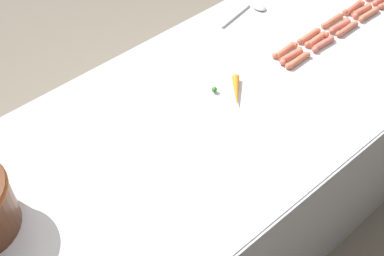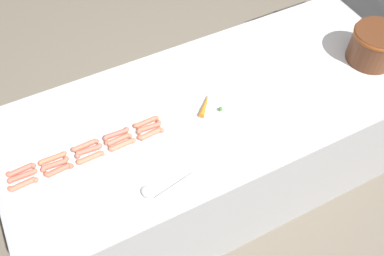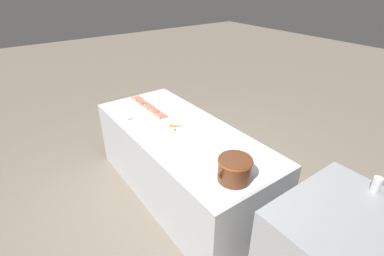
% 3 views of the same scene
% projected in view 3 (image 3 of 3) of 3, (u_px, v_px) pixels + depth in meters
% --- Properties ---
extents(ground_plane, '(20.00, 20.00, 0.00)m').
position_uv_depth(ground_plane, '(182.00, 190.00, 3.52)').
color(ground_plane, '#756B5B').
extents(griddle_counter, '(1.02, 2.39, 0.86)m').
position_uv_depth(griddle_counter, '(181.00, 161.00, 3.31)').
color(griddle_counter, '#ADAFB5').
rests_on(griddle_counter, ground_plane).
extents(back_cabinet, '(0.99, 0.71, 0.94)m').
position_uv_depth(back_cabinet, '(328.00, 256.00, 2.16)').
color(back_cabinet, '#939599').
rests_on(back_cabinet, ground_plane).
extents(hot_dog_0, '(0.03, 0.14, 0.03)m').
position_uv_depth(hot_dog_0, '(140.00, 98.00, 3.86)').
color(hot_dog_0, '#D36753').
rests_on(hot_dog_0, griddle_counter).
extents(hot_dog_1, '(0.03, 0.14, 0.03)m').
position_uv_depth(hot_dog_1, '(145.00, 101.00, 3.75)').
color(hot_dog_1, '#D87252').
rests_on(hot_dog_1, griddle_counter).
extents(hot_dog_2, '(0.03, 0.14, 0.03)m').
position_uv_depth(hot_dog_2, '(151.00, 105.00, 3.64)').
color(hot_dog_2, '#CD6A53').
rests_on(hot_dog_2, griddle_counter).
extents(hot_dog_3, '(0.03, 0.14, 0.03)m').
position_uv_depth(hot_dog_3, '(157.00, 110.00, 3.52)').
color(hot_dog_3, '#D86656').
rests_on(hot_dog_3, griddle_counter).
extents(hot_dog_4, '(0.03, 0.14, 0.03)m').
position_uv_depth(hot_dog_4, '(164.00, 114.00, 3.40)').
color(hot_dog_4, '#D76B4D').
rests_on(hot_dog_4, griddle_counter).
extents(hot_dog_5, '(0.03, 0.14, 0.03)m').
position_uv_depth(hot_dog_5, '(137.00, 98.00, 3.84)').
color(hot_dog_5, '#D66953').
rests_on(hot_dog_5, griddle_counter).
extents(hot_dog_6, '(0.04, 0.14, 0.03)m').
position_uv_depth(hot_dog_6, '(142.00, 102.00, 3.73)').
color(hot_dog_6, '#CC6B54').
rests_on(hot_dog_6, griddle_counter).
extents(hot_dog_7, '(0.04, 0.14, 0.03)m').
position_uv_depth(hot_dog_7, '(148.00, 106.00, 3.61)').
color(hot_dog_7, '#D26955').
rests_on(hot_dog_7, griddle_counter).
extents(hot_dog_8, '(0.03, 0.14, 0.03)m').
position_uv_depth(hot_dog_8, '(154.00, 110.00, 3.50)').
color(hot_dog_8, '#D86C52').
rests_on(hot_dog_8, griddle_counter).
extents(hot_dog_9, '(0.04, 0.14, 0.03)m').
position_uv_depth(hot_dog_9, '(161.00, 115.00, 3.38)').
color(hot_dog_9, '#D56951').
rests_on(hot_dog_9, griddle_counter).
extents(hot_dog_10, '(0.03, 0.14, 0.03)m').
position_uv_depth(hot_dog_10, '(134.00, 99.00, 3.83)').
color(hot_dog_10, '#D56C51').
rests_on(hot_dog_10, griddle_counter).
extents(hot_dog_11, '(0.04, 0.14, 0.03)m').
position_uv_depth(hot_dog_11, '(140.00, 103.00, 3.70)').
color(hot_dog_11, '#D4644D').
rests_on(hot_dog_11, griddle_counter).
extents(hot_dog_12, '(0.03, 0.14, 0.03)m').
position_uv_depth(hot_dog_12, '(145.00, 107.00, 3.59)').
color(hot_dog_12, '#CA7153').
rests_on(hot_dog_12, griddle_counter).
extents(hot_dog_13, '(0.03, 0.14, 0.03)m').
position_uv_depth(hot_dog_13, '(152.00, 111.00, 3.48)').
color(hot_dog_13, '#D47254').
rests_on(hot_dog_13, griddle_counter).
extents(hot_dog_14, '(0.04, 0.14, 0.03)m').
position_uv_depth(hot_dog_14, '(158.00, 116.00, 3.37)').
color(hot_dog_14, '#D66F54').
rests_on(hot_dog_14, griddle_counter).
extents(bean_pot, '(0.36, 0.29, 0.20)m').
position_uv_depth(bean_pot, '(235.00, 168.00, 2.30)').
color(bean_pot, '#562D19').
rests_on(bean_pot, griddle_counter).
extents(serving_spoon, '(0.09, 0.27, 0.02)m').
position_uv_depth(serving_spoon, '(131.00, 120.00, 3.29)').
color(serving_spoon, '#B7B7BC').
rests_on(serving_spoon, griddle_counter).
extents(carrot, '(0.15, 0.14, 0.03)m').
position_uv_depth(carrot, '(176.00, 126.00, 3.14)').
color(carrot, orange).
rests_on(carrot, griddle_counter).
extents(soda_can, '(0.07, 0.07, 0.13)m').
position_uv_depth(soda_can, '(376.00, 184.00, 2.08)').
color(soda_can, '#BCBCC1').
rests_on(soda_can, back_cabinet).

